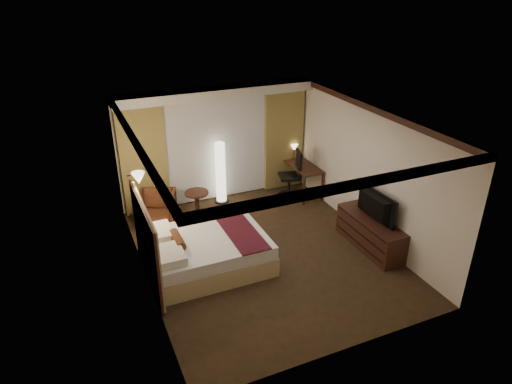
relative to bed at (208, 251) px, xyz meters
name	(u,v)px	position (x,y,z in m)	size (l,w,h in m)	color
floor	(264,253)	(1.12, -0.04, -0.31)	(4.50, 5.50, 0.01)	#302112
ceiling	(265,119)	(1.12, -0.04, 2.39)	(4.50, 5.50, 0.01)	white
back_wall	(215,144)	(1.12, 2.71, 1.04)	(4.50, 0.02, 2.70)	silver
left_wall	(140,215)	(-1.13, -0.04, 1.04)	(0.02, 5.50, 2.70)	silver
right_wall	(367,171)	(3.37, -0.04, 1.04)	(0.02, 5.50, 2.70)	silver
crown_molding	(265,123)	(1.12, -0.04, 2.33)	(4.50, 5.50, 0.12)	black
soffit	(217,93)	(1.12, 2.46, 2.29)	(4.50, 0.50, 0.20)	white
curtain_sheer	(217,149)	(1.12, 2.63, 0.94)	(2.48, 0.04, 2.45)	silver
curtain_left_drape	(144,161)	(-0.58, 2.57, 0.94)	(1.00, 0.14, 2.45)	#A08D49
curtain_right_drape	(284,140)	(2.82, 2.57, 0.94)	(1.00, 0.14, 2.45)	#A08D49
wall_sconce	(138,178)	(-0.97, 0.83, 1.31)	(0.24, 0.24, 0.24)	white
bed	(208,251)	(0.00, 0.00, 0.00)	(2.13, 1.66, 0.62)	white
headboard	(147,244)	(-1.08, 0.00, 0.44)	(0.12, 1.96, 1.50)	tan
armchair	(157,207)	(-0.50, 1.96, 0.08)	(0.76, 0.71, 0.79)	#461E15
side_table	(197,204)	(0.39, 1.96, -0.02)	(0.53, 0.53, 0.58)	black
floor_lamp	(221,173)	(1.11, 2.38, 0.43)	(0.31, 0.31, 1.49)	white
desk	(302,179)	(3.07, 2.02, 0.06)	(0.55, 1.21, 0.75)	black
desk_lamp	(294,152)	(3.07, 2.47, 0.61)	(0.18, 0.18, 0.34)	#FFD899
office_chair	(289,175)	(2.69, 1.97, 0.28)	(0.57, 0.57, 1.18)	black
dresser	(370,233)	(3.12, -0.67, 0.01)	(0.50, 1.64, 0.64)	black
television	(372,205)	(3.09, -0.67, 0.63)	(1.08, 0.62, 0.14)	black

